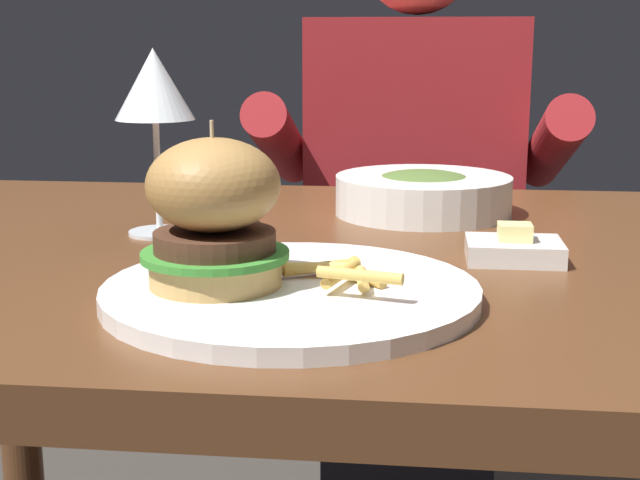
{
  "coord_description": "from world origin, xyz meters",
  "views": [
    {
      "loc": [
        0.01,
        -0.87,
        0.94
      ],
      "look_at": [
        -0.07,
        -0.16,
        0.78
      ],
      "focal_mm": 50.0,
      "sensor_mm": 36.0,
      "label": 1
    }
  ],
  "objects_px": {
    "burger_sandwich": "(214,213)",
    "main_plate": "(291,293)",
    "butter_dish": "(514,249)",
    "wine_glass": "(154,90)",
    "soup_bowl": "(423,193)",
    "diner_person": "(412,261)"
  },
  "relations": [
    {
      "from": "main_plate",
      "to": "wine_glass",
      "type": "distance_m",
      "value": 0.33
    },
    {
      "from": "wine_glass",
      "to": "burger_sandwich",
      "type": "bearing_deg",
      "value": -64.11
    },
    {
      "from": "butter_dish",
      "to": "soup_bowl",
      "type": "xyz_separation_m",
      "value": [
        -0.09,
        0.22,
        0.01
      ]
    },
    {
      "from": "burger_sandwich",
      "to": "wine_glass",
      "type": "distance_m",
      "value": 0.28
    },
    {
      "from": "wine_glass",
      "to": "butter_dish",
      "type": "relative_size",
      "value": 2.2
    },
    {
      "from": "wine_glass",
      "to": "diner_person",
      "type": "xyz_separation_m",
      "value": [
        0.27,
        0.62,
        -0.33
      ]
    },
    {
      "from": "wine_glass",
      "to": "butter_dish",
      "type": "xyz_separation_m",
      "value": [
        0.37,
        -0.08,
        -0.14
      ]
    },
    {
      "from": "burger_sandwich",
      "to": "butter_dish",
      "type": "bearing_deg",
      "value": 33.4
    },
    {
      "from": "burger_sandwich",
      "to": "wine_glass",
      "type": "height_order",
      "value": "wine_glass"
    },
    {
      "from": "soup_bowl",
      "to": "wine_glass",
      "type": "bearing_deg",
      "value": -152.54
    },
    {
      "from": "diner_person",
      "to": "wine_glass",
      "type": "bearing_deg",
      "value": -113.28
    },
    {
      "from": "soup_bowl",
      "to": "diner_person",
      "type": "height_order",
      "value": "diner_person"
    },
    {
      "from": "burger_sandwich",
      "to": "main_plate",
      "type": "bearing_deg",
      "value": 8.91
    },
    {
      "from": "main_plate",
      "to": "diner_person",
      "type": "bearing_deg",
      "value": 84.02
    },
    {
      "from": "burger_sandwich",
      "to": "wine_glass",
      "type": "bearing_deg",
      "value": 115.89
    },
    {
      "from": "wine_glass",
      "to": "butter_dish",
      "type": "bearing_deg",
      "value": -12.04
    },
    {
      "from": "butter_dish",
      "to": "main_plate",
      "type": "bearing_deg",
      "value": -140.82
    },
    {
      "from": "soup_bowl",
      "to": "diner_person",
      "type": "relative_size",
      "value": 0.18
    },
    {
      "from": "burger_sandwich",
      "to": "soup_bowl",
      "type": "relative_size",
      "value": 0.62
    },
    {
      "from": "main_plate",
      "to": "diner_person",
      "type": "distance_m",
      "value": 0.88
    },
    {
      "from": "butter_dish",
      "to": "wine_glass",
      "type": "bearing_deg",
      "value": 167.96
    },
    {
      "from": "wine_glass",
      "to": "butter_dish",
      "type": "distance_m",
      "value": 0.4
    }
  ]
}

